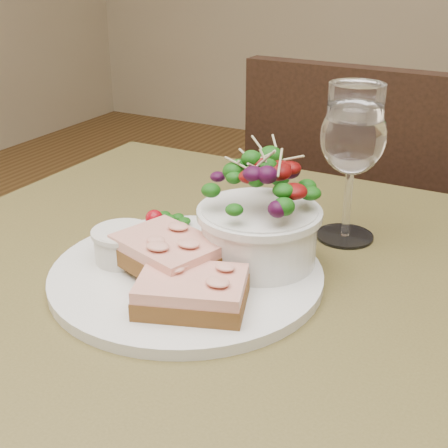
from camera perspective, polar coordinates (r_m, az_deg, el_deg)
The scene contains 9 objects.
cafe_table at distance 0.71m, azimuth -0.62°, elevation -13.16°, with size 0.80×0.80×0.75m.
chair_far at distance 1.44m, azimuth 12.86°, elevation -9.67°, with size 0.43×0.43×0.90m.
dinner_plate at distance 0.67m, azimuth -3.44°, elevation -4.61°, with size 0.29×0.29×0.01m, color white.
sandwich_front at distance 0.60m, azimuth -2.96°, elevation -6.19°, with size 0.12×0.11×0.03m.
sandwich_back at distance 0.65m, azimuth -5.13°, elevation -2.63°, with size 0.13×0.11×0.03m.
ramekin at distance 0.69m, azimuth -9.25°, elevation -1.76°, with size 0.06×0.06×0.04m.
salad_bowl at distance 0.66m, azimuth 3.26°, elevation 1.25°, with size 0.12×0.12×0.13m.
garnish at distance 0.77m, azimuth -5.52°, elevation 0.32°, with size 0.05×0.04×0.02m.
wine_glass at distance 0.74m, azimuth 11.70°, elevation 7.47°, with size 0.08×0.08×0.18m.
Camera 1 is at (0.27, -0.49, 1.08)m, focal length 50.00 mm.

